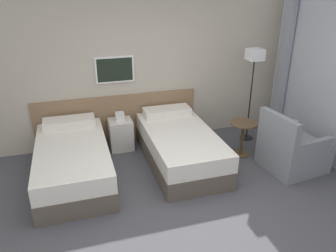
# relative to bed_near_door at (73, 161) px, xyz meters

# --- Properties ---
(ground_plane) EXTENTS (16.00, 16.00, 0.00)m
(ground_plane) POSITION_rel_bed_near_door_xyz_m (1.37, -1.28, -0.28)
(ground_plane) COLOR #47474C
(wall_headboard) EXTENTS (10.00, 0.10, 2.70)m
(wall_headboard) POSITION_rel_bed_near_door_xyz_m (1.33, 1.02, 1.02)
(wall_headboard) COLOR #B7AD99
(wall_headboard) RESTS_ON ground_plane
(bed_near_door) EXTENTS (1.01, 1.94, 0.67)m
(bed_near_door) POSITION_rel_bed_near_door_xyz_m (0.00, 0.00, 0.00)
(bed_near_door) COLOR brown
(bed_near_door) RESTS_ON ground_plane
(bed_near_window) EXTENTS (1.01, 1.94, 0.67)m
(bed_near_window) POSITION_rel_bed_near_door_xyz_m (1.64, 0.00, 0.00)
(bed_near_window) COLOR brown
(bed_near_window) RESTS_ON ground_plane
(nightstand) EXTENTS (0.39, 0.36, 0.67)m
(nightstand) POSITION_rel_bed_near_door_xyz_m (0.82, 0.73, -0.00)
(nightstand) COLOR beige
(nightstand) RESTS_ON ground_plane
(floor_lamp) EXTENTS (0.25, 0.25, 1.64)m
(floor_lamp) POSITION_rel_bed_near_door_xyz_m (3.10, 0.46, 1.10)
(floor_lamp) COLOR black
(floor_lamp) RESTS_ON ground_plane
(side_table) EXTENTS (0.44, 0.44, 0.58)m
(side_table) POSITION_rel_bed_near_door_xyz_m (2.70, -0.07, 0.13)
(side_table) COLOR brown
(side_table) RESTS_ON ground_plane
(armchair) EXTENTS (0.91, 0.86, 0.93)m
(armchair) POSITION_rel_bed_near_door_xyz_m (3.21, -0.68, 0.01)
(armchair) COLOR gray
(armchair) RESTS_ON ground_plane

